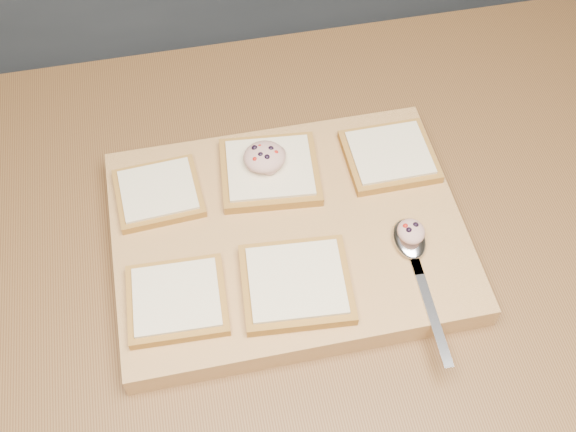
# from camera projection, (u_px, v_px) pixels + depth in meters

# --- Properties ---
(island_counter) EXTENTS (2.00, 0.80, 0.90)m
(island_counter) POSITION_uv_depth(u_px,v_px,m) (375.00, 357.00, 1.34)
(island_counter) COLOR slate
(island_counter) RESTS_ON ground
(cutting_board) EXTENTS (0.45, 0.34, 0.04)m
(cutting_board) POSITION_uv_depth(u_px,v_px,m) (288.00, 235.00, 0.94)
(cutting_board) COLOR tan
(cutting_board) RESTS_ON island_counter
(bread_far_left) EXTENTS (0.12, 0.11, 0.02)m
(bread_far_left) POSITION_uv_depth(u_px,v_px,m) (158.00, 193.00, 0.95)
(bread_far_left) COLOR #A07129
(bread_far_left) RESTS_ON cutting_board
(bread_far_center) EXTENTS (0.14, 0.13, 0.02)m
(bread_far_center) POSITION_uv_depth(u_px,v_px,m) (270.00, 171.00, 0.97)
(bread_far_center) COLOR #A07129
(bread_far_center) RESTS_ON cutting_board
(bread_far_right) EXTENTS (0.12, 0.11, 0.02)m
(bread_far_right) POSITION_uv_depth(u_px,v_px,m) (390.00, 156.00, 0.99)
(bread_far_right) COLOR #A07129
(bread_far_right) RESTS_ON cutting_board
(bread_near_left) EXTENTS (0.12, 0.11, 0.02)m
(bread_near_left) POSITION_uv_depth(u_px,v_px,m) (177.00, 300.00, 0.86)
(bread_near_left) COLOR #A07129
(bread_near_left) RESTS_ON cutting_board
(bread_near_center) EXTENTS (0.14, 0.13, 0.02)m
(bread_near_center) POSITION_uv_depth(u_px,v_px,m) (296.00, 283.00, 0.87)
(bread_near_center) COLOR #A07129
(bread_near_center) RESTS_ON cutting_board
(tuna_salad_dollop) EXTENTS (0.06, 0.05, 0.03)m
(tuna_salad_dollop) POSITION_uv_depth(u_px,v_px,m) (264.00, 157.00, 0.95)
(tuna_salad_dollop) COLOR tan
(tuna_salad_dollop) RESTS_ON bread_far_center
(spoon) EXTENTS (0.04, 0.21, 0.01)m
(spoon) POSITION_uv_depth(u_px,v_px,m) (412.00, 249.00, 0.90)
(spoon) COLOR silver
(spoon) RESTS_ON cutting_board
(spoon_salad) EXTENTS (0.03, 0.04, 0.02)m
(spoon_salad) POSITION_uv_depth(u_px,v_px,m) (411.00, 231.00, 0.90)
(spoon_salad) COLOR tan
(spoon_salad) RESTS_ON spoon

